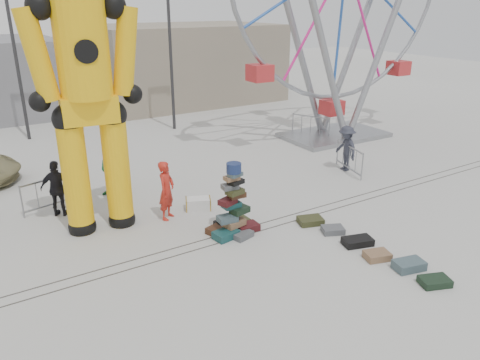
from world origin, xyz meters
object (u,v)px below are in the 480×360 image
pedestrian_black (58,189)px  pedestrian_grey (346,148)px  lamp_post_left (16,46)px  crash_test_dummy (87,89)px  barricade_wheel_front (349,159)px  barricade_wheel_back (311,126)px  pedestrian_green (113,170)px  barricade_dummy_c (52,193)px  suitcase_tower (233,214)px  pedestrian_red (167,190)px  steamer_trunk (198,204)px  lamp_post_right (172,43)px

pedestrian_black → pedestrian_grey: size_ratio=1.00×
lamp_post_left → crash_test_dummy: 11.66m
barricade_wheel_front → barricade_wheel_back: bearing=-7.6°
barricade_wheel_front → pedestrian_green: bearing=88.9°
barricade_dummy_c → barricade_wheel_back: 13.11m
pedestrian_green → suitcase_tower: bearing=-35.4°
pedestrian_red → pedestrian_black: (-2.83, 2.02, -0.03)m
crash_test_dummy → pedestrian_green: (1.13, 2.30, -3.27)m
crash_test_dummy → pedestrian_black: size_ratio=4.34×
lamp_post_left → pedestrian_grey: (10.03, -11.73, -3.56)m
suitcase_tower → pedestrian_black: bearing=130.4°
steamer_trunk → pedestrian_red: pedestrian_red is taller
barricade_wheel_back → pedestrian_red: bearing=-88.8°
lamp_post_left → pedestrian_red: 12.78m
pedestrian_red → pedestrian_black: 3.48m
lamp_post_right → pedestrian_green: size_ratio=4.29×
barricade_wheel_back → pedestrian_green: (-10.83, -2.24, 0.38)m
lamp_post_right → barricade_wheel_front: (3.00, -9.98, -3.93)m
lamp_post_right → pedestrian_red: bearing=-116.0°
crash_test_dummy → barricade_wheel_back: bearing=27.4°
pedestrian_grey → crash_test_dummy: bearing=-80.7°
pedestrian_black → barricade_wheel_back: bearing=-136.2°
crash_test_dummy → barricade_wheel_front: crash_test_dummy is taller
steamer_trunk → suitcase_tower: bearing=-62.4°
lamp_post_left → crash_test_dummy: bearing=-89.4°
steamer_trunk → pedestrian_green: bearing=150.9°
lamp_post_left → pedestrian_green: size_ratio=4.29×
lamp_post_right → barricade_wheel_front: size_ratio=4.00×
lamp_post_right → crash_test_dummy: size_ratio=1.00×
pedestrian_green → pedestrian_grey: bearing=15.6°
lamp_post_right → barricade_wheel_back: size_ratio=4.00×
pedestrian_grey → suitcase_tower: bearing=-61.4°
steamer_trunk → lamp_post_right: bearing=93.6°
barricade_dummy_c → pedestrian_red: 3.97m
barricade_wheel_front → pedestrian_green: 9.14m
steamer_trunk → barricade_wheel_front: barricade_wheel_front is taller
pedestrian_black → lamp_post_right: bearing=-103.0°
steamer_trunk → pedestrian_red: 1.36m
lamp_post_right → barricade_dummy_c: lamp_post_right is taller
pedestrian_green → pedestrian_black: size_ratio=1.02×
barricade_dummy_c → pedestrian_red: (2.91, -2.68, 0.40)m
lamp_post_right → lamp_post_left: size_ratio=1.00×
pedestrian_red → pedestrian_grey: (7.95, 0.37, -0.03)m
suitcase_tower → pedestrian_black: (-4.07, 3.95, 0.31)m
lamp_post_right → steamer_trunk: 11.52m
pedestrian_black → pedestrian_green: bearing=-129.4°
barricade_dummy_c → barricade_wheel_front: same height
suitcase_tower → pedestrian_red: 2.32m
pedestrian_red → steamer_trunk: bearing=-35.6°
suitcase_tower → barricade_dummy_c: 6.20m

